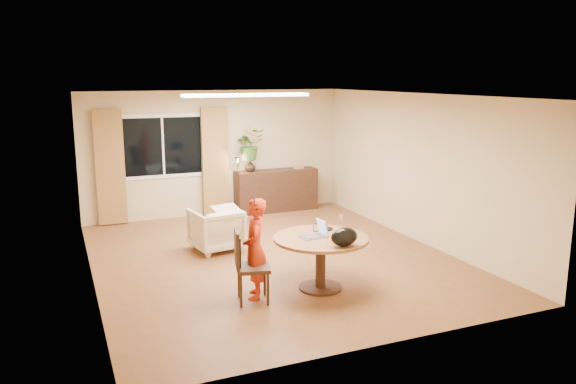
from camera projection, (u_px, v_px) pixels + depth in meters
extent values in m
plane|color=brown|center=(272.00, 258.00, 9.07)|extent=(6.50, 6.50, 0.00)
plane|color=white|center=(272.00, 95.00, 8.54)|extent=(6.50, 6.50, 0.00)
plane|color=tan|center=(216.00, 153.00, 11.74)|extent=(5.50, 0.00, 5.50)
plane|color=tan|center=(87.00, 193.00, 7.77)|extent=(0.00, 6.50, 6.50)
plane|color=tan|center=(418.00, 168.00, 9.85)|extent=(0.00, 6.50, 6.50)
cube|color=white|center=(163.00, 146.00, 11.27)|extent=(1.70, 0.02, 1.30)
cube|color=black|center=(163.00, 146.00, 11.26)|extent=(1.55, 0.01, 1.15)
cube|color=white|center=(163.00, 146.00, 11.26)|extent=(0.04, 0.01, 1.15)
cube|color=brown|center=(110.00, 168.00, 10.87)|extent=(0.55, 0.08, 2.25)
cube|color=brown|center=(215.00, 161.00, 11.67)|extent=(0.55, 0.08, 2.25)
cube|color=white|center=(246.00, 95.00, 9.63)|extent=(2.20, 0.35, 0.05)
cylinder|color=brown|center=(321.00, 239.00, 7.63)|extent=(1.30, 1.30, 0.04)
cylinder|color=black|center=(321.00, 264.00, 7.71)|extent=(0.14, 0.14, 0.70)
cylinder|color=black|center=(320.00, 287.00, 7.78)|extent=(0.60, 0.60, 0.03)
imported|color=red|center=(255.00, 249.00, 7.36)|extent=(0.57, 0.46, 1.34)
imported|color=#C1B299|center=(216.00, 229.00, 9.44)|extent=(0.87, 0.89, 0.72)
cube|color=black|center=(276.00, 190.00, 12.17)|extent=(1.80, 0.44, 0.90)
imported|color=black|center=(250.00, 166.00, 11.83)|extent=(0.29, 0.29, 0.25)
imported|color=#2F6A27|center=(250.00, 145.00, 11.74)|extent=(0.70, 0.65, 0.66)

